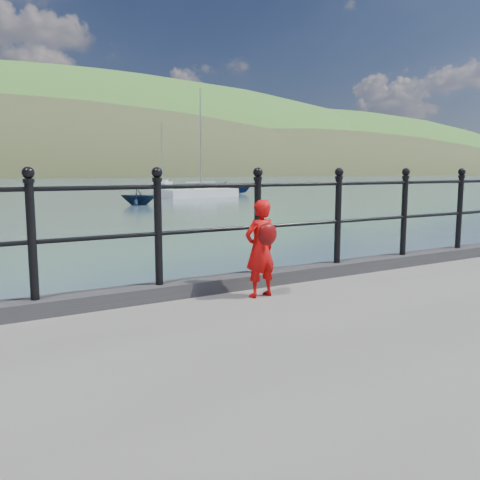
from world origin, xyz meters
TOP-DOWN VIEW (x-y plane):
  - ground at (0.00, 0.00)m, footprint 600.00×600.00m
  - kerb at (0.00, -0.15)m, footprint 60.00×0.30m
  - railing at (0.00, -0.15)m, footprint 18.11×0.11m
  - far_shore at (38.34, 239.41)m, footprint 830.00×200.00m
  - child at (0.34, -0.61)m, footprint 0.39×0.32m
  - launch_blue at (22.28, 39.63)m, footprint 6.92×7.31m
  - launch_navy at (9.21, 27.76)m, footprint 3.23×3.19m
  - sailboat_near at (17.21, 34.40)m, footprint 7.09×2.95m
  - sailboat_far at (24.76, 61.30)m, footprint 4.86×6.10m

SIDE VIEW (x-z plane):
  - far_shore at x=38.34m, z-range -100.57..55.43m
  - ground at x=0.00m, z-range 0.00..0.00m
  - sailboat_near at x=17.21m, z-range -4.34..5.02m
  - sailboat_far at x=24.76m, z-range -4.10..4.79m
  - launch_blue at x=22.28m, z-range 0.00..1.23m
  - launch_navy at x=9.21m, z-range 0.00..1.29m
  - kerb at x=0.00m, z-range 1.00..1.15m
  - child at x=0.34m, z-range 1.01..2.03m
  - railing at x=0.00m, z-range 1.23..2.42m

